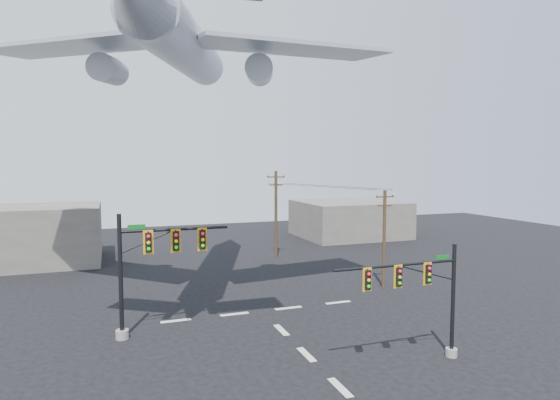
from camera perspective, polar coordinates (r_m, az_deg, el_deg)
name	(u,v)px	position (r m, az deg, el deg)	size (l,w,h in m)	color
ground	(340,388)	(23.66, 7.34, -21.74)	(120.00, 120.00, 0.00)	black
lane_markings	(297,346)	(28.09, 2.12, -17.31)	(14.00, 21.20, 0.01)	beige
signal_mast_near	(425,296)	(26.00, 17.26, -11.10)	(7.44, 0.68, 6.16)	gray
signal_mast_far	(149,267)	(29.37, -15.71, -7.90)	(6.82, 0.82, 7.49)	gray
utility_pole_a	(384,237)	(40.13, 12.58, -4.41)	(1.64, 0.27, 8.20)	#412F1B
utility_pole_b	(276,213)	(51.03, -0.50, -1.58)	(1.82, 0.91, 9.57)	#412F1B
power_lines	(323,186)	(44.95, 5.28, 1.70)	(6.13, 14.47, 0.03)	black
airliner	(185,48)	(36.55, -11.55, 17.75)	(28.95, 31.32, 8.48)	#A7ACB3
building_left	(6,236)	(55.29, -30.39, -3.83)	(18.00, 10.00, 6.00)	slate
building_right	(349,219)	(67.34, 8.45, -2.28)	(14.00, 12.00, 5.00)	slate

